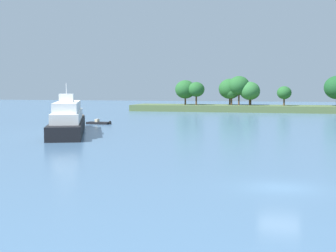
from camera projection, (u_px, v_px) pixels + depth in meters
ground_plane at (280, 188)px, 30.51m from camera, size 400.00×400.00×0.00m
treeline_island at (259, 100)px, 128.98m from camera, size 70.88×13.10×9.42m
white_riverboat at (68, 119)px, 67.68m from camera, size 13.75×24.54×6.85m
fishing_skiff at (99, 123)px, 84.54m from camera, size 4.41×2.03×0.86m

